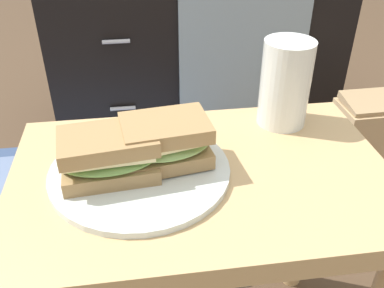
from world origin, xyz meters
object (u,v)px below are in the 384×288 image
at_px(sandwich_front, 109,156).
at_px(beer_glass, 285,86).
at_px(plate, 140,171).
at_px(paper_bag, 366,146).
at_px(tv_cabinet, 195,47).
at_px(sandwich_back, 166,141).

xyz_separation_m(sandwich_front, beer_glass, (0.29, 0.13, 0.03)).
bearing_deg(plate, paper_bag, 34.59).
height_order(tv_cabinet, beer_glass, beer_glass).
bearing_deg(sandwich_front, paper_bag, 33.65).
relative_size(tv_cabinet, paper_bag, 3.10).
relative_size(plate, paper_bag, 0.84).
xyz_separation_m(sandwich_back, paper_bag, (0.61, 0.44, -0.36)).
xyz_separation_m(tv_cabinet, paper_bag, (0.44, -0.49, -0.14)).
height_order(plate, sandwich_front, sandwich_front).
bearing_deg(tv_cabinet, sandwich_back, -100.92).
relative_size(plate, sandwich_back, 1.81).
bearing_deg(beer_glass, sandwich_front, -156.34).
distance_m(sandwich_front, sandwich_back, 0.08).
xyz_separation_m(sandwich_front, sandwich_back, (0.08, 0.02, 0.00)).
distance_m(tv_cabinet, plate, 0.98).
relative_size(sandwich_back, beer_glass, 0.99).
bearing_deg(paper_bag, tv_cabinet, 131.73).
xyz_separation_m(sandwich_back, beer_glass, (0.21, 0.10, 0.02)).
bearing_deg(sandwich_front, plate, 15.16).
height_order(sandwich_back, beer_glass, beer_glass).
bearing_deg(plate, beer_glass, 24.94).
relative_size(sandwich_front, beer_glass, 1.01).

